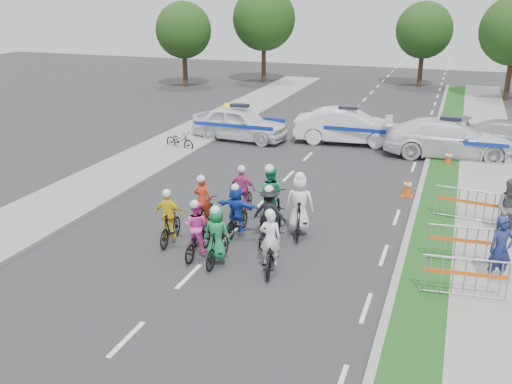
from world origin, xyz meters
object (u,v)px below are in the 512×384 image
(rider_3, at_px, (170,222))
(cone_1, at_px, (448,158))
(rider_4, at_px, (270,220))
(rider_6, at_px, (203,209))
(rider_2, at_px, (197,235))
(marshal_hiviz, at_px, (227,119))
(rider_5, at_px, (236,213))
(rider_0, at_px, (271,250))
(police_car_1, at_px, (347,126))
(tree_4, at_px, (424,30))
(police_car_2, at_px, (449,138))
(barrier_1, at_px, (465,246))
(parked_bike, at_px, (180,140))
(cone_0, at_px, (408,187))
(tree_0, at_px, (184,30))
(spectator_0, at_px, (501,250))
(police_car_0, at_px, (240,123))
(barrier_0, at_px, (464,279))
(tree_3, at_px, (264,19))
(rider_7, at_px, (300,211))
(spectator_1, at_px, (510,209))
(rider_9, at_px, (243,196))
(barrier_2, at_px, (467,206))
(rider_8, at_px, (270,202))
(rider_1, at_px, (217,241))

(rider_3, xyz_separation_m, cone_1, (7.37, 10.98, -0.32))
(rider_4, relative_size, rider_6, 1.03)
(rider_2, relative_size, marshal_hiviz, 1.02)
(rider_4, bearing_deg, rider_3, 23.06)
(rider_4, height_order, rider_5, rider_4)
(rider_2, bearing_deg, rider_0, 174.76)
(police_car_1, xyz_separation_m, tree_4, (1.86, 18.99, 3.36))
(police_car_2, bearing_deg, barrier_1, 177.28)
(cone_1, height_order, parked_bike, parked_bike)
(tree_4, bearing_deg, marshal_hiviz, -112.20)
(barrier_1, height_order, parked_bike, barrier_1)
(cone_0, distance_m, tree_0, 27.49)
(barrier_1, bearing_deg, cone_1, 94.56)
(rider_3, bearing_deg, spectator_0, 177.57)
(police_car_0, relative_size, tree_0, 0.76)
(barrier_0, bearing_deg, tree_3, 116.96)
(rider_7, relative_size, spectator_1, 1.10)
(cone_1, bearing_deg, rider_9, -127.01)
(barrier_2, bearing_deg, tree_3, 121.41)
(police_car_0, distance_m, tree_0, 17.63)
(parked_bike, bearing_deg, barrier_1, -108.18)
(police_car_1, distance_m, barrier_2, 10.34)
(rider_7, xyz_separation_m, rider_8, (-1.09, 0.46, -0.04))
(cone_1, relative_size, tree_3, 0.10)
(rider_8, height_order, barrier_0, rider_8)
(cone_0, bearing_deg, spectator_1, -40.81)
(police_car_2, bearing_deg, spectator_0, -179.14)
(rider_6, bearing_deg, rider_8, -160.74)
(rider_4, relative_size, rider_7, 0.89)
(rider_9, height_order, police_car_2, rider_9)
(barrier_0, bearing_deg, cone_1, 93.78)
(rider_8, relative_size, tree_3, 0.27)
(police_car_0, relative_size, cone_0, 6.82)
(spectator_1, xyz_separation_m, parked_bike, (-13.83, 5.72, -0.49))
(rider_4, bearing_deg, police_car_1, -87.38)
(rider_2, relative_size, tree_0, 0.27)
(rider_8, bearing_deg, barrier_0, 151.74)
(barrier_1, bearing_deg, rider_8, 170.99)
(rider_6, bearing_deg, barrier_2, -163.62)
(marshal_hiviz, height_order, cone_1, marshal_hiviz)
(police_car_2, height_order, marshal_hiviz, marshal_hiviz)
(rider_1, relative_size, rider_5, 1.02)
(barrier_1, bearing_deg, police_car_2, 94.47)
(rider_9, height_order, cone_0, rider_9)
(cone_1, bearing_deg, police_car_0, 173.21)
(rider_2, height_order, rider_3, rider_3)
(rider_4, xyz_separation_m, rider_5, (-1.08, 0.10, 0.02))
(tree_4, bearing_deg, rider_0, -91.93)
(rider_4, height_order, police_car_0, rider_4)
(rider_3, bearing_deg, tree_4, -104.58)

